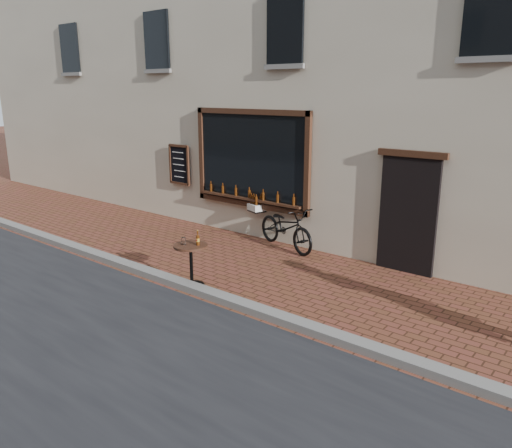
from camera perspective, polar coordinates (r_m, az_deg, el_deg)
The scene contains 5 objects.
ground at distance 8.31m, azimuth -5.61°, elevation -8.96°, with size 90.00×90.00×0.00m, color brown.
kerb at distance 8.42m, azimuth -4.66°, elevation -8.17°, with size 90.00×0.25×0.12m, color slate.
shop_building at distance 13.13m, azimuth 15.57°, elevation 21.64°, with size 28.00×6.20×10.00m.
cargo_bicycle at distance 10.92m, azimuth 3.35°, elevation -0.28°, with size 2.18×1.21×1.03m.
bistro_table at distance 8.82m, azimuth -7.42°, elevation -3.73°, with size 0.60×0.60×1.04m.
Camera 1 is at (5.37, -5.38, 3.37)m, focal length 35.00 mm.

